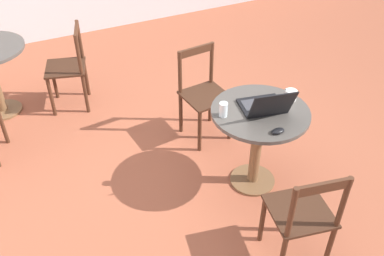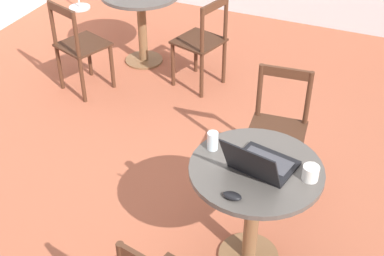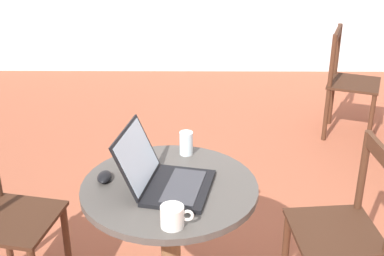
# 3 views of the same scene
# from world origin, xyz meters

# --- Properties ---
(cafe_table_near) EXTENTS (0.75, 0.75, 0.73)m
(cafe_table_near) POSITION_xyz_m (-0.33, -0.40, 0.56)
(cafe_table_near) COLOR brown
(cafe_table_near) RESTS_ON ground_plane
(chair_near_left) EXTENTS (0.46, 0.46, 0.86)m
(chair_near_left) POSITION_xyz_m (-1.11, -0.24, 0.44)
(chair_near_left) COLOR #472819
(chair_near_left) RESTS_ON ground_plane
(chair_near_right) EXTENTS (0.42, 0.42, 0.86)m
(chair_near_right) POSITION_xyz_m (0.45, -0.32, 0.44)
(chair_near_right) COLOR #472819
(chair_near_right) RESTS_ON ground_plane
(chair_mid_left) EXTENTS (0.50, 0.50, 0.86)m
(chair_mid_left) POSITION_xyz_m (0.98, 1.64, 0.44)
(chair_mid_left) COLOR #472819
(chair_mid_left) RESTS_ON ground_plane
(laptop) EXTENTS (0.42, 0.39, 0.25)m
(laptop) POSITION_xyz_m (-0.35, -0.42, 0.78)
(laptop) COLOR black
(laptop) RESTS_ON cafe_table_near
(mouse) EXTENTS (0.06, 0.10, 0.03)m
(mouse) POSITION_xyz_m (-0.61, -0.35, 0.74)
(mouse) COLOR black
(mouse) RESTS_ON cafe_table_near
(mug) EXTENTS (0.13, 0.09, 0.08)m
(mug) POSITION_xyz_m (-0.30, -0.68, 0.77)
(mug) COLOR silver
(mug) RESTS_ON cafe_table_near
(drinking_glass) EXTENTS (0.06, 0.06, 0.11)m
(drinking_glass) POSITION_xyz_m (-0.26, -0.11, 0.78)
(drinking_glass) COLOR silver
(drinking_glass) RESTS_ON cafe_table_near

